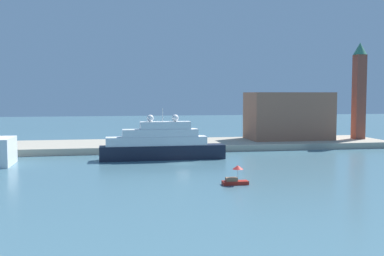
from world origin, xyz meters
TOP-DOWN VIEW (x-y plane):
  - ground at (0.00, 0.00)m, footprint 400.00×400.00m
  - quay_dock at (0.00, 26.11)m, footprint 110.00×20.22m
  - large_yacht at (-3.38, 6.63)m, footprint 25.02×3.74m
  - small_motorboat at (4.20, -21.14)m, footprint 3.74×1.60m
  - harbor_building at (32.06, 27.83)m, footprint 20.95×11.49m
  - bell_tower at (50.26, 25.25)m, footprint 3.47×3.47m
  - parked_car at (-11.68, 19.12)m, footprint 4.42×1.66m
  - person_figure at (-7.13, 17.69)m, footprint 0.36×0.36m
  - mooring_bollard at (-2.72, 17.55)m, footprint 0.37×0.37m

SIDE VIEW (x-z plane):
  - ground at x=0.00m, z-range 0.00..0.00m
  - quay_dock at x=0.00m, z-range 0.00..1.48m
  - small_motorboat at x=4.20m, z-range -0.43..2.38m
  - mooring_bollard at x=-2.72m, z-range 1.48..2.16m
  - parked_car at x=-11.68m, z-range 1.39..2.70m
  - person_figure at x=-7.13m, z-range 1.42..3.07m
  - large_yacht at x=-3.38m, z-range -2.11..8.23m
  - harbor_building at x=32.06m, z-range 1.48..13.57m
  - bell_tower at x=50.26m, z-range 2.34..27.20m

